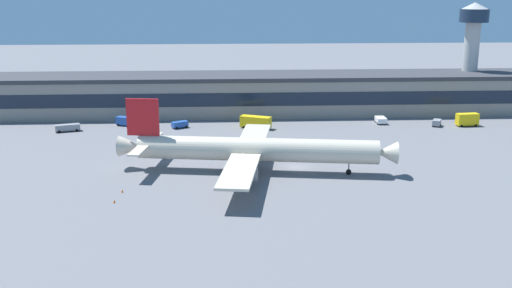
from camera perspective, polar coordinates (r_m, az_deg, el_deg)
name	(u,v)px	position (r m, az deg, el deg)	size (l,w,h in m)	color
ground_plane	(296,167)	(129.54, 3.82, -2.19)	(600.00, 600.00, 0.00)	slate
terminal_building	(273,94)	(184.75, 1.66, 4.80)	(172.08, 19.56, 12.04)	gray
airliner	(253,149)	(124.56, -0.33, -0.52)	(57.97, 50.12, 15.13)	beige
control_tower	(472,44)	(201.70, 19.77, 8.95)	(8.87, 8.87, 33.11)	#B7B7B2
belt_loader	(67,127)	(168.82, -17.47, 1.52)	(6.70, 3.88, 1.95)	gray
follow_me_car	(180,124)	(166.37, -7.26, 1.87)	(4.74, 3.94, 1.85)	#2651A5
fuel_truck	(256,122)	(164.55, 0.02, 2.13)	(8.79, 6.11, 3.35)	yellow
crew_van	(126,121)	(171.55, -12.20, 2.17)	(5.65, 3.99, 2.55)	#2651A5
pushback_tractor	(381,120)	(174.67, 11.73, 2.27)	(2.78, 4.89, 1.75)	white
baggage_tug	(437,122)	(174.69, 16.75, 1.97)	(3.42, 4.12, 1.85)	gray
stair_truck	(467,119)	(177.41, 19.35, 2.24)	(6.20, 2.97, 3.55)	yellow
traffic_cone_0	(122,191)	(116.07, -12.56, -4.36)	(0.45, 0.45, 0.56)	#F2590C
traffic_cone_1	(114,201)	(110.83, -13.28, -5.31)	(0.45, 0.45, 0.57)	#F2590C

